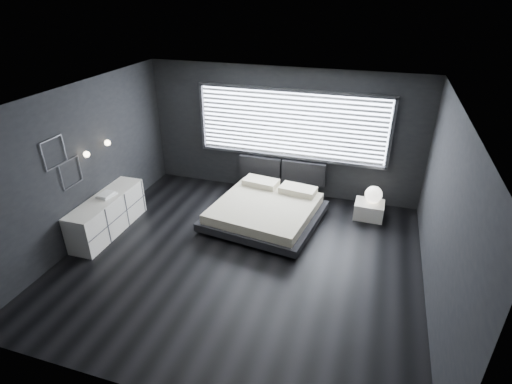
% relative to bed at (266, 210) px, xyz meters
% --- Properties ---
extents(room, '(6.04, 6.00, 2.80)m').
position_rel_bed_xyz_m(room, '(-0.05, -1.34, 1.15)').
color(room, black).
rests_on(room, ground).
extents(window, '(4.14, 0.09, 1.52)m').
position_rel_bed_xyz_m(window, '(0.15, 1.35, 1.36)').
color(window, white).
rests_on(window, ground).
extents(headboard, '(1.96, 0.16, 0.52)m').
position_rel_bed_xyz_m(headboard, '(-0.01, 1.30, 0.32)').
color(headboard, black).
rests_on(headboard, ground).
extents(sconce_near, '(0.18, 0.11, 0.11)m').
position_rel_bed_xyz_m(sconce_near, '(-2.93, -1.29, 1.35)').
color(sconce_near, silver).
rests_on(sconce_near, ground).
extents(sconce_far, '(0.18, 0.11, 0.11)m').
position_rel_bed_xyz_m(sconce_far, '(-2.93, -0.69, 1.35)').
color(sconce_far, silver).
rests_on(sconce_far, ground).
extents(wall_art_upper, '(0.01, 0.48, 0.48)m').
position_rel_bed_xyz_m(wall_art_upper, '(-3.02, -1.89, 1.60)').
color(wall_art_upper, '#47474C').
rests_on(wall_art_upper, ground).
extents(wall_art_lower, '(0.01, 0.48, 0.48)m').
position_rel_bed_xyz_m(wall_art_lower, '(-3.02, -1.64, 1.13)').
color(wall_art_lower, '#47474C').
rests_on(wall_art_lower, ground).
extents(bed, '(2.33, 2.25, 0.54)m').
position_rel_bed_xyz_m(bed, '(0.00, 0.00, 0.00)').
color(bed, black).
rests_on(bed, ground).
extents(nightstand, '(0.58, 0.49, 0.34)m').
position_rel_bed_xyz_m(nightstand, '(1.97, 0.78, -0.08)').
color(nightstand, white).
rests_on(nightstand, ground).
extents(orb_lamp, '(0.34, 0.34, 0.34)m').
position_rel_bed_xyz_m(orb_lamp, '(2.02, 0.83, 0.26)').
color(orb_lamp, white).
rests_on(orb_lamp, nightstand).
extents(dresser, '(0.53, 1.82, 0.73)m').
position_rel_bed_xyz_m(dresser, '(-2.78, -1.24, 0.11)').
color(dresser, white).
rests_on(dresser, ground).
extents(book_stack, '(0.28, 0.35, 0.07)m').
position_rel_bed_xyz_m(book_stack, '(-2.78, -1.18, 0.51)').
color(book_stack, white).
rests_on(book_stack, dresser).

